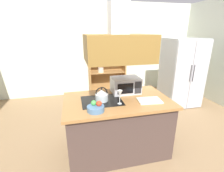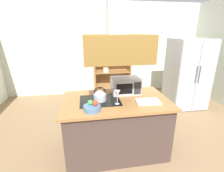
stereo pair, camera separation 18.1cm
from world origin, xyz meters
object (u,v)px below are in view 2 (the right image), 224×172
(dish_cabinet, at_px, (112,69))
(wine_glass_on_counter, at_px, (117,94))
(kettle, at_px, (100,95))
(refrigerator, at_px, (187,74))
(fruit_bowl, at_px, (92,107))
(cutting_board, at_px, (148,101))
(microwave, at_px, (125,85))

(dish_cabinet, relative_size, wine_glass_on_counter, 8.46)
(kettle, xyz_separation_m, wine_glass_on_counter, (0.23, -0.16, 0.06))
(refrigerator, distance_m, wine_glass_on_counter, 2.60)
(refrigerator, xyz_separation_m, kettle, (-2.33, -1.36, 0.13))
(wine_glass_on_counter, xyz_separation_m, fruit_bowl, (-0.36, -0.14, -0.11))
(dish_cabinet, bearing_deg, refrigerator, -35.79)
(refrigerator, bearing_deg, kettle, -149.69)
(wine_glass_on_counter, bearing_deg, refrigerator, 36.04)
(cutting_board, height_order, wine_glass_on_counter, wine_glass_on_counter)
(refrigerator, relative_size, microwave, 3.75)
(cutting_board, relative_size, fruit_bowl, 1.50)
(fruit_bowl, bearing_deg, microwave, 44.02)
(microwave, distance_m, wine_glass_on_counter, 0.48)
(dish_cabinet, bearing_deg, wine_glass_on_counter, -97.77)
(refrigerator, height_order, microwave, refrigerator)
(dish_cabinet, bearing_deg, microwave, -93.80)
(refrigerator, xyz_separation_m, dish_cabinet, (-1.72, 1.24, -0.10))
(refrigerator, bearing_deg, fruit_bowl, -145.89)
(dish_cabinet, xyz_separation_m, kettle, (-0.61, -2.60, 0.22))
(refrigerator, distance_m, fruit_bowl, 2.97)
(kettle, bearing_deg, microwave, 29.85)
(microwave, bearing_deg, fruit_bowl, -135.98)
(dish_cabinet, height_order, fruit_bowl, dish_cabinet)
(microwave, distance_m, fruit_bowl, 0.82)
(kettle, height_order, fruit_bowl, kettle)
(microwave, bearing_deg, dish_cabinet, 86.20)
(cutting_board, bearing_deg, dish_cabinet, 91.71)
(dish_cabinet, height_order, kettle, dish_cabinet)
(dish_cabinet, relative_size, kettle, 8.11)
(wine_glass_on_counter, bearing_deg, kettle, 144.67)
(microwave, relative_size, wine_glass_on_counter, 2.23)
(kettle, distance_m, cutting_board, 0.72)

